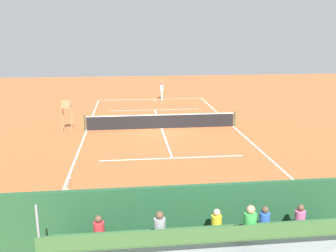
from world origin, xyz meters
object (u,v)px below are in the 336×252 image
object	(u,v)px
tennis_ball_near	(161,103)
tennis_ball_far	(188,100)
line_judge	(68,207)
tennis_net	(161,121)
courtside_bench	(262,213)
equipment_bag	(210,228)
tennis_racket	(154,100)
tennis_player	(162,89)
bleacher_stand	(215,242)
umpire_chair	(67,112)

from	to	relation	value
tennis_ball_near	tennis_ball_far	distance (m)	2.97
line_judge	tennis_net	bearing A→B (deg)	-107.99
courtside_bench	line_judge	xyz separation A→B (m)	(6.31, -0.27, 0.46)
equipment_bag	tennis_racket	size ratio (longest dim) A/B	1.57
equipment_bag	tennis_player	bearing A→B (deg)	-91.77
bleacher_stand	courtside_bench	xyz separation A→B (m)	(-2.09, -2.04, -0.35)
tennis_net	tennis_player	world-z (taller)	tennis_player
tennis_net	line_judge	world-z (taller)	line_judge
bleacher_stand	tennis_racket	world-z (taller)	bleacher_stand
equipment_bag	line_judge	xyz separation A→B (m)	(4.52, -0.40, 0.84)
tennis_racket	tennis_ball_near	distance (m)	1.57
tennis_net	tennis_ball_near	distance (m)	8.98
courtside_bench	umpire_chair	bearing A→B (deg)	-57.78
bleacher_stand	tennis_racket	distance (m)	25.76
tennis_net	equipment_bag	bearing A→B (deg)	91.27
courtside_bench	tennis_ball_near	xyz separation A→B (m)	(1.30, -22.21, -0.53)
courtside_bench	tennis_racket	world-z (taller)	courtside_bench
equipment_bag	line_judge	size ratio (longest dim) A/B	0.47
tennis_player	tennis_ball_near	bearing A→B (deg)	81.83
line_judge	umpire_chair	bearing A→B (deg)	-81.27
bleacher_stand	tennis_ball_near	world-z (taller)	bleacher_stand
tennis_racket	bleacher_stand	bearing A→B (deg)	89.33
courtside_bench	tennis_ball_far	bearing A→B (deg)	-93.52
tennis_ball_near	line_judge	distance (m)	22.52
tennis_player	tennis_ball_far	world-z (taller)	tennis_player
courtside_bench	tennis_ball_near	distance (m)	22.25
tennis_net	bleacher_stand	xyz separation A→B (m)	(-0.01, 15.31, 0.41)
tennis_player	tennis_racket	xyz separation A→B (m)	(0.73, 0.21, -1.00)
line_judge	tennis_player	bearing A→B (deg)	-102.55
umpire_chair	courtside_bench	xyz separation A→B (m)	(-8.29, 13.16, -0.76)
bleacher_stand	equipment_bag	size ratio (longest dim) A/B	10.07
tennis_ball_far	equipment_bag	bearing A→B (deg)	82.17
umpire_chair	tennis_player	xyz separation A→B (m)	(-7.24, -10.75, -0.30)
tennis_racket	line_judge	world-z (taller)	line_judge
tennis_ball_near	tennis_player	bearing A→B (deg)	-98.17
tennis_net	courtside_bench	world-z (taller)	tennis_net
tennis_net	umpire_chair	distance (m)	6.25
tennis_net	tennis_ball_far	distance (m)	10.70
bleacher_stand	tennis_ball_far	xyz separation A→B (m)	(-3.52, -25.40, -0.87)
tennis_racket	line_judge	size ratio (longest dim) A/B	0.30
line_judge	tennis_ball_near	bearing A→B (deg)	-102.88
courtside_bench	tennis_player	world-z (taller)	tennis_player
tennis_player	tennis_ball_far	distance (m)	2.73
courtside_bench	tennis_ball_far	size ratio (longest dim) A/B	27.27
tennis_net	tennis_ball_near	bearing A→B (deg)	-95.09
bleacher_stand	tennis_racket	size ratio (longest dim) A/B	15.84
equipment_bag	tennis_racket	distance (m)	23.83
bleacher_stand	line_judge	distance (m)	4.82
equipment_bag	line_judge	bearing A→B (deg)	-5.05
courtside_bench	tennis_racket	size ratio (longest dim) A/B	3.15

